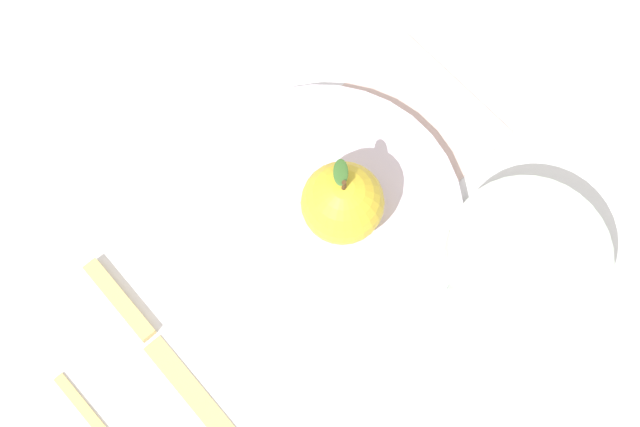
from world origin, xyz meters
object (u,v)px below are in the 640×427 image
at_px(apple, 343,203).
at_px(side_bowl, 526,258).
at_px(linen_napkin, 418,116).
at_px(dinner_plate, 320,217).
at_px(knife, 158,350).

distance_m(apple, side_bowl, 0.16).
bearing_deg(linen_napkin, dinner_plate, 123.55).
height_order(apple, linen_napkin, apple).
distance_m(apple, knife, 0.20).
height_order(dinner_plate, side_bowl, side_bowl).
height_order(apple, side_bowl, apple).
xyz_separation_m(dinner_plate, side_bowl, (-0.08, -0.16, 0.01)).
bearing_deg(knife, dinner_plate, -64.26).
height_order(dinner_plate, linen_napkin, dinner_plate).
height_order(apple, knife, apple).
bearing_deg(apple, dinner_plate, 68.91).
height_order(side_bowl, linen_napkin, side_bowl).
bearing_deg(linen_napkin, side_bowl, -164.24).
distance_m(dinner_plate, side_bowl, 0.18).
relative_size(knife, linen_napkin, 1.52).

